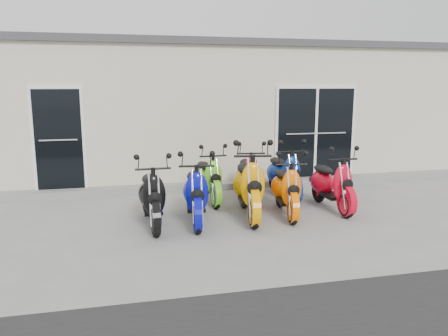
{
  "coord_description": "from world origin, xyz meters",
  "views": [
    {
      "loc": [
        -1.86,
        -7.47,
        2.32
      ],
      "look_at": [
        0.0,
        0.6,
        0.75
      ],
      "focal_mm": 35.0,
      "sensor_mm": 36.0,
      "label": 1
    }
  ],
  "objects": [
    {
      "name": "scooter_front_black",
      "position": [
        -1.45,
        -0.34,
        0.65
      ],
      "size": [
        0.67,
        1.76,
        1.29
      ],
      "primitive_type": null,
      "rotation": [
        0.0,
        0.0,
        0.02
      ],
      "color": "black",
      "rests_on": "ground"
    },
    {
      "name": "scooter_front_orange_a",
      "position": [
        0.26,
        -0.23,
        0.73
      ],
      "size": [
        0.99,
        2.05,
        1.46
      ],
      "primitive_type": null,
      "rotation": [
        0.0,
        0.0,
        -0.14
      ],
      "color": "#ED9600",
      "rests_on": "ground"
    },
    {
      "name": "scooter_back_blue",
      "position": [
        1.36,
        0.94,
        0.64
      ],
      "size": [
        0.67,
        1.74,
        1.28
      ],
      "primitive_type": null,
      "rotation": [
        0.0,
        0.0,
        0.02
      ],
      "color": "navy",
      "rests_on": "ground"
    },
    {
      "name": "front_step",
      "position": [
        0.0,
        2.02,
        0.07
      ],
      "size": [
        14.0,
        0.4,
        0.15
      ],
      "primitive_type": "cube",
      "color": "gray",
      "rests_on": "ground"
    },
    {
      "name": "scooter_front_blue",
      "position": [
        -0.71,
        -0.33,
        0.65
      ],
      "size": [
        0.84,
        1.83,
        1.31
      ],
      "primitive_type": null,
      "rotation": [
        0.0,
        0.0,
        -0.11
      ],
      "color": "#060A9F",
      "rests_on": "ground"
    },
    {
      "name": "scooter_back_red",
      "position": [
        0.59,
        0.94,
        0.63
      ],
      "size": [
        0.87,
        1.79,
        1.27
      ],
      "primitive_type": null,
      "rotation": [
        0.0,
        0.0,
        -0.15
      ],
      "color": "red",
      "rests_on": "ground"
    },
    {
      "name": "scooter_back_green",
      "position": [
        -0.24,
        0.97,
        0.62
      ],
      "size": [
        0.7,
        1.7,
        1.23
      ],
      "primitive_type": null,
      "rotation": [
        0.0,
        0.0,
        0.06
      ],
      "color": "#65D61F",
      "rests_on": "ground"
    },
    {
      "name": "building",
      "position": [
        0.0,
        5.2,
        1.6
      ],
      "size": [
        14.0,
        6.0,
        3.2
      ],
      "primitive_type": "cube",
      "color": "beige",
      "rests_on": "ground"
    },
    {
      "name": "door_left",
      "position": [
        -3.2,
        2.17,
        1.26
      ],
      "size": [
        1.07,
        0.08,
        2.22
      ],
      "primitive_type": "cube",
      "color": "black",
      "rests_on": "front_step"
    },
    {
      "name": "scooter_front_orange_b",
      "position": [
        0.95,
        -0.27,
        0.62
      ],
      "size": [
        0.86,
        1.76,
        1.24
      ],
      "primitive_type": null,
      "rotation": [
        0.0,
        0.0,
        -0.16
      ],
      "color": "#FA6700",
      "rests_on": "ground"
    },
    {
      "name": "door_right",
      "position": [
        2.6,
        2.17,
        1.26
      ],
      "size": [
        2.02,
        0.08,
        2.22
      ],
      "primitive_type": "cube",
      "color": "black",
      "rests_on": "front_step"
    },
    {
      "name": "ground",
      "position": [
        0.0,
        0.0,
        0.0
      ],
      "size": [
        80.0,
        80.0,
        0.0
      ],
      "primitive_type": "plane",
      "color": "gray",
      "rests_on": "ground"
    },
    {
      "name": "scooter_front_red",
      "position": [
        1.92,
        -0.11,
        0.64
      ],
      "size": [
        0.64,
        1.73,
        1.27
      ],
      "primitive_type": null,
      "rotation": [
        0.0,
        0.0,
        0.01
      ],
      "color": "red",
      "rests_on": "ground"
    },
    {
      "name": "roof_cap",
      "position": [
        0.0,
        5.2,
        3.28
      ],
      "size": [
        14.2,
        6.2,
        0.16
      ],
      "primitive_type": "cube",
      "color": "#3F3F42",
      "rests_on": "building"
    }
  ]
}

